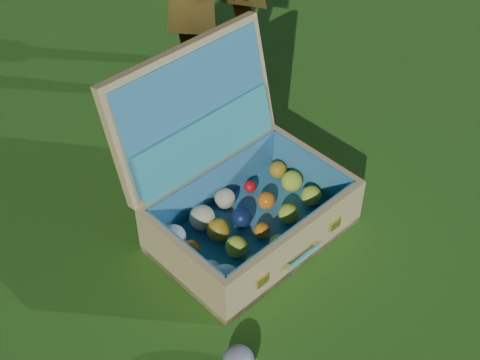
{
  "coord_description": "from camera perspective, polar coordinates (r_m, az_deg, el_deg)",
  "views": [
    {
      "loc": [
        -0.79,
        -0.98,
        1.49
      ],
      "look_at": [
        -0.09,
        0.25,
        0.17
      ],
      "focal_mm": 50.0,
      "sensor_mm": 36.0,
      "label": 1
    }
  ],
  "objects": [
    {
      "name": "suitcase",
      "position": [
        1.95,
        -0.7,
        -0.61
      ],
      "size": [
        0.66,
        0.61,
        0.53
      ],
      "rotation": [
        0.0,
        0.0,
        0.24
      ],
      "color": "tan",
      "rests_on": "ground"
    },
    {
      "name": "ground",
      "position": [
        1.95,
        6.0,
        -7.1
      ],
      "size": [
        60.0,
        60.0,
        0.0
      ],
      "primitive_type": "plane",
      "color": "#215114",
      "rests_on": "ground"
    }
  ]
}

